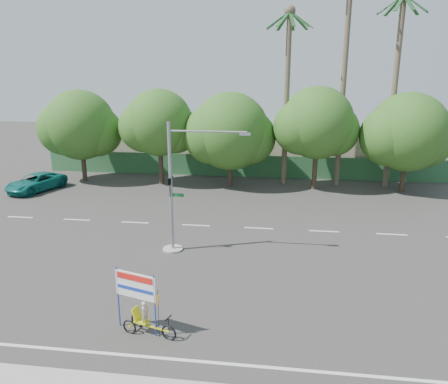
# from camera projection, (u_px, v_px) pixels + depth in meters

# --- Properties ---
(ground) EXTENTS (120.00, 120.00, 0.00)m
(ground) POSITION_uv_depth(u_px,v_px,m) (205.00, 287.00, 19.86)
(ground) COLOR #33302D
(ground) RESTS_ON ground
(fence) EXTENTS (38.00, 0.08, 2.00)m
(fence) POSITION_uv_depth(u_px,v_px,m) (245.00, 166.00, 40.11)
(fence) COLOR #336B3D
(fence) RESTS_ON ground
(building_left) EXTENTS (12.00, 8.00, 4.00)m
(building_left) POSITION_uv_depth(u_px,v_px,m) (154.00, 145.00, 45.40)
(building_left) COLOR #C2B29A
(building_left) RESTS_ON ground
(building_right) EXTENTS (14.00, 8.00, 3.60)m
(building_right) POSITION_uv_depth(u_px,v_px,m) (330.00, 151.00, 43.16)
(building_right) COLOR #C2B29A
(building_right) RESTS_ON ground
(tree_far_left) EXTENTS (7.14, 6.00, 7.96)m
(tree_far_left) POSITION_uv_depth(u_px,v_px,m) (80.00, 127.00, 37.54)
(tree_far_left) COLOR #473828
(tree_far_left) RESTS_ON ground
(tree_left) EXTENTS (6.66, 5.60, 8.07)m
(tree_left) POSITION_uv_depth(u_px,v_px,m) (159.00, 125.00, 36.57)
(tree_left) COLOR #473828
(tree_left) RESTS_ON ground
(tree_center) EXTENTS (7.62, 6.40, 7.85)m
(tree_center) POSITION_uv_depth(u_px,v_px,m) (230.00, 134.00, 35.96)
(tree_center) COLOR #473828
(tree_center) RESTS_ON ground
(tree_right) EXTENTS (6.90, 5.80, 8.36)m
(tree_right) POSITION_uv_depth(u_px,v_px,m) (317.00, 126.00, 34.86)
(tree_right) COLOR #473828
(tree_right) RESTS_ON ground
(tree_far_right) EXTENTS (7.38, 6.20, 7.94)m
(tree_far_right) POSITION_uv_depth(u_px,v_px,m) (407.00, 135.00, 34.13)
(tree_far_right) COLOR #473828
(tree_far_right) RESTS_ON ground
(palm_tall) EXTENTS (3.73, 3.79, 17.45)m
(palm_tall) POSITION_uv_depth(u_px,v_px,m) (345.00, 58.00, 34.61)
(palm_tall) COLOR #70604C
(palm_tall) RESTS_ON ground
(palm_mid) EXTENTS (3.73, 3.79, 15.45)m
(palm_mid) POSITION_uv_depth(u_px,v_px,m) (396.00, 72.00, 34.39)
(palm_mid) COLOR #70604C
(palm_mid) RESTS_ON ground
(palm_short) EXTENTS (3.73, 3.79, 14.45)m
(palm_short) POSITION_uv_depth(u_px,v_px,m) (287.00, 78.00, 35.62)
(palm_short) COLOR #70604C
(palm_short) RESTS_ON ground
(traffic_signal) EXTENTS (4.72, 1.10, 7.00)m
(traffic_signal) POSITION_uv_depth(u_px,v_px,m) (177.00, 199.00, 23.15)
(traffic_signal) COLOR gray
(traffic_signal) RESTS_ON ground
(trike_billboard) EXTENTS (2.47, 1.02, 2.52)m
(trike_billboard) POSITION_uv_depth(u_px,v_px,m) (142.00, 308.00, 16.20)
(trike_billboard) COLOR black
(trike_billboard) RESTS_ON ground
(pickup_truck) EXTENTS (3.85, 5.52, 1.40)m
(pickup_truck) POSITION_uv_depth(u_px,v_px,m) (36.00, 182.00, 35.49)
(pickup_truck) COLOR #0F6B63
(pickup_truck) RESTS_ON ground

